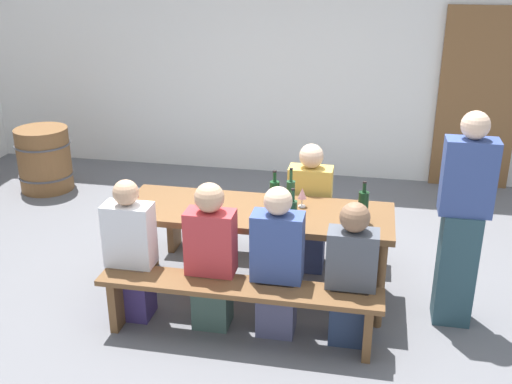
# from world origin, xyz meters

# --- Properties ---
(ground_plane) EXTENTS (24.00, 24.00, 0.00)m
(ground_plane) POSITION_xyz_m (0.00, 0.00, 0.00)
(ground_plane) COLOR slate
(back_wall) EXTENTS (14.00, 0.20, 3.20)m
(back_wall) POSITION_xyz_m (0.00, 3.07, 1.60)
(back_wall) COLOR white
(back_wall) RESTS_ON ground
(wooden_door) EXTENTS (0.90, 0.06, 2.10)m
(wooden_door) POSITION_xyz_m (2.03, 2.93, 1.05)
(wooden_door) COLOR brown
(wooden_door) RESTS_ON ground
(tasting_table) EXTENTS (2.15, 0.72, 0.75)m
(tasting_table) POSITION_xyz_m (0.00, 0.00, 0.67)
(tasting_table) COLOR brown
(tasting_table) RESTS_ON ground
(bench_near) EXTENTS (2.05, 0.30, 0.45)m
(bench_near) POSITION_xyz_m (0.00, -0.66, 0.36)
(bench_near) COLOR brown
(bench_near) RESTS_ON ground
(bench_far) EXTENTS (2.05, 0.30, 0.45)m
(bench_far) POSITION_xyz_m (0.00, 0.66, 0.36)
(bench_far) COLOR brown
(bench_far) RESTS_ON ground
(wine_bottle_0) EXTENTS (0.07, 0.07, 0.34)m
(wine_bottle_0) POSITION_xyz_m (0.26, 0.09, 0.87)
(wine_bottle_0) COLOR #234C2D
(wine_bottle_0) RESTS_ON tasting_table
(wine_bottle_1) EXTENTS (0.08, 0.08, 0.32)m
(wine_bottle_1) POSITION_xyz_m (0.83, -0.07, 0.88)
(wine_bottle_1) COLOR #143319
(wine_bottle_1) RESTS_ON tasting_table
(wine_bottle_2) EXTENTS (0.07, 0.07, 0.31)m
(wine_bottle_2) POSITION_xyz_m (0.33, -0.27, 0.86)
(wine_bottle_2) COLOR #234C2D
(wine_bottle_2) RESTS_ON tasting_table
(wine_bottle_3) EXTENTS (0.08, 0.08, 0.32)m
(wine_bottle_3) POSITION_xyz_m (0.14, 0.05, 0.87)
(wine_bottle_3) COLOR #194723
(wine_bottle_3) RESTS_ON tasting_table
(wine_glass_0) EXTENTS (0.07, 0.07, 0.17)m
(wine_glass_0) POSITION_xyz_m (-0.37, -0.16, 0.87)
(wine_glass_0) COLOR silver
(wine_glass_0) RESTS_ON tasting_table
(wine_glass_1) EXTENTS (0.07, 0.07, 0.16)m
(wine_glass_1) POSITION_xyz_m (0.35, 0.13, 0.86)
(wine_glass_1) COLOR silver
(wine_glass_1) RESTS_ON tasting_table
(wine_glass_2) EXTENTS (0.08, 0.08, 0.19)m
(wine_glass_2) POSITION_xyz_m (-0.96, -0.14, 0.88)
(wine_glass_2) COLOR silver
(wine_glass_2) RESTS_ON tasting_table
(wine_glass_3) EXTENTS (0.07, 0.07, 0.17)m
(wine_glass_3) POSITION_xyz_m (0.83, -0.19, 0.87)
(wine_glass_3) COLOR silver
(wine_glass_3) RESTS_ON tasting_table
(seated_guest_near_0) EXTENTS (0.36, 0.24, 1.12)m
(seated_guest_near_0) POSITION_xyz_m (-0.86, -0.51, 0.53)
(seated_guest_near_0) COLOR navy
(seated_guest_near_0) RESTS_ON ground
(seated_guest_near_1) EXTENTS (0.36, 0.24, 1.15)m
(seated_guest_near_1) POSITION_xyz_m (-0.23, -0.51, 0.55)
(seated_guest_near_1) COLOR #3C554B
(seated_guest_near_1) RESTS_ON ground
(seated_guest_near_2) EXTENTS (0.37, 0.24, 1.15)m
(seated_guest_near_2) POSITION_xyz_m (0.25, -0.51, 0.55)
(seated_guest_near_2) COLOR #4F4F70
(seated_guest_near_2) RESTS_ON ground
(seated_guest_near_3) EXTENTS (0.35, 0.24, 1.08)m
(seated_guest_near_3) POSITION_xyz_m (0.78, -0.51, 0.52)
(seated_guest_near_3) COLOR navy
(seated_guest_near_3) RESTS_ON ground
(seated_guest_far_0) EXTENTS (0.37, 0.24, 1.16)m
(seated_guest_far_0) POSITION_xyz_m (0.37, 0.51, 0.55)
(seated_guest_far_0) COLOR navy
(seated_guest_far_0) RESTS_ON ground
(standing_host) EXTENTS (0.36, 0.24, 1.64)m
(standing_host) POSITION_xyz_m (1.54, -0.09, 0.80)
(standing_host) COLOR #2B4A55
(standing_host) RESTS_ON ground
(wine_barrel) EXTENTS (0.64, 0.64, 0.75)m
(wine_barrel) POSITION_xyz_m (-2.90, 1.84, 0.37)
(wine_barrel) COLOR brown
(wine_barrel) RESTS_ON ground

